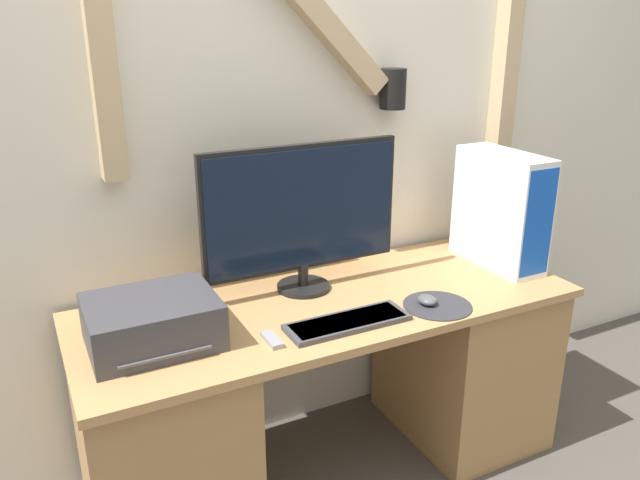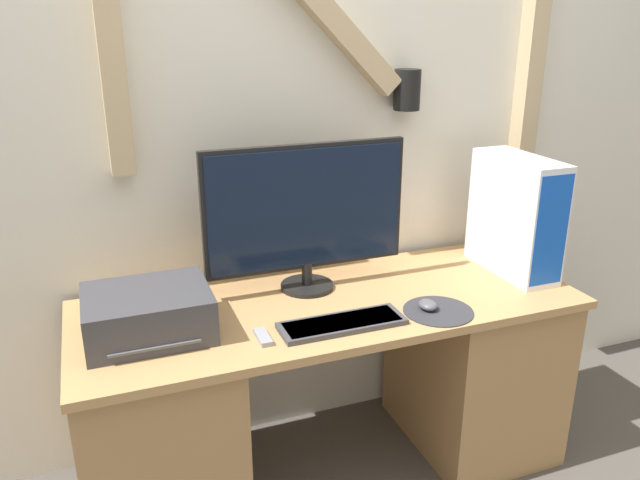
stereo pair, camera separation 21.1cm
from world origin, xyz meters
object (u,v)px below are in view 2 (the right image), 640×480
(mouse, at_px, (428,305))
(remote_control, at_px, (263,337))
(monitor, at_px, (306,212))
(computer_tower, at_px, (516,216))
(printer, at_px, (148,314))
(keyboard, at_px, (342,323))

(mouse, bearing_deg, remote_control, 179.73)
(monitor, height_order, remote_control, monitor)
(computer_tower, height_order, printer, computer_tower)
(keyboard, distance_m, computer_tower, 0.86)
(mouse, xyz_separation_m, printer, (-0.91, 0.16, 0.05))
(keyboard, distance_m, printer, 0.62)
(monitor, bearing_deg, mouse, -45.21)
(monitor, distance_m, mouse, 0.53)
(mouse, relative_size, computer_tower, 0.16)
(computer_tower, bearing_deg, remote_control, -169.74)
(printer, bearing_deg, keyboard, -15.54)
(computer_tower, height_order, remote_control, computer_tower)
(keyboard, height_order, mouse, mouse)
(keyboard, relative_size, computer_tower, 0.91)
(keyboard, height_order, remote_control, keyboard)
(monitor, distance_m, printer, 0.65)
(monitor, xyz_separation_m, computer_tower, (0.81, -0.13, -0.07))
(monitor, height_order, printer, monitor)
(printer, bearing_deg, monitor, 15.76)
(monitor, distance_m, computer_tower, 0.82)
(monitor, bearing_deg, printer, -164.24)
(keyboard, height_order, printer, printer)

